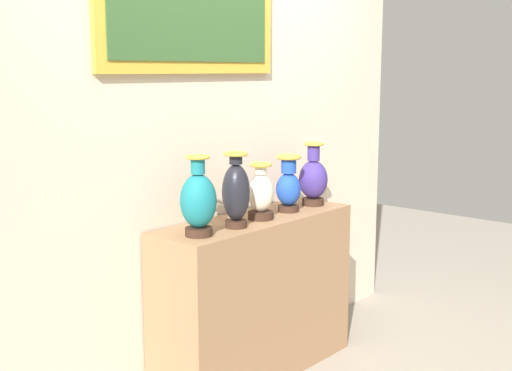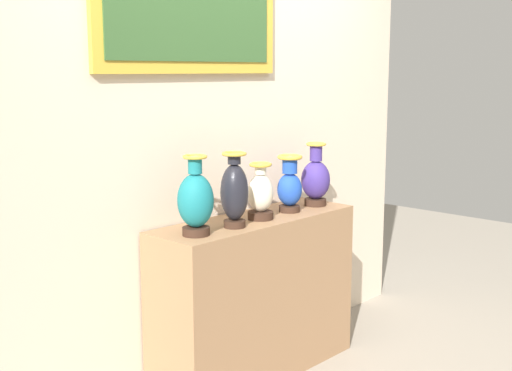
{
  "view_description": "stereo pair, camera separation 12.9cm",
  "coord_description": "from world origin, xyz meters",
  "px_view_note": "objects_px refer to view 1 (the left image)",
  "views": [
    {
      "loc": [
        -2.64,
        -2.28,
        1.66
      ],
      "look_at": [
        0.0,
        0.0,
        1.06
      ],
      "focal_mm": 46.88,
      "sensor_mm": 36.0,
      "label": 1
    },
    {
      "loc": [
        -2.55,
        -2.38,
        1.66
      ],
      "look_at": [
        0.0,
        0.0,
        1.06
      ],
      "focal_mm": 46.88,
      "sensor_mm": 36.0,
      "label": 2
    }
  ],
  "objects_px": {
    "vase_teal": "(198,201)",
    "vase_ivory": "(261,194)",
    "vase_indigo": "(313,179)",
    "vase_onyx": "(236,192)",
    "vase_sapphire": "(288,185)"
  },
  "relations": [
    {
      "from": "vase_teal",
      "to": "vase_ivory",
      "type": "xyz_separation_m",
      "value": [
        0.47,
        0.01,
        -0.03
      ]
    },
    {
      "from": "vase_ivory",
      "to": "vase_indigo",
      "type": "distance_m",
      "value": 0.49
    },
    {
      "from": "vase_onyx",
      "to": "vase_indigo",
      "type": "bearing_deg",
      "value": 3.39
    },
    {
      "from": "vase_onyx",
      "to": "vase_ivory",
      "type": "relative_size",
      "value": 1.26
    },
    {
      "from": "vase_onyx",
      "to": "vase_indigo",
      "type": "xyz_separation_m",
      "value": [
        0.71,
        0.04,
        -0.02
      ]
    },
    {
      "from": "vase_teal",
      "to": "vase_onyx",
      "type": "height_order",
      "value": "vase_teal"
    },
    {
      "from": "vase_ivory",
      "to": "vase_sapphire",
      "type": "relative_size",
      "value": 0.95
    },
    {
      "from": "vase_teal",
      "to": "vase_sapphire",
      "type": "xyz_separation_m",
      "value": [
        0.72,
        0.02,
        -0.02
      ]
    },
    {
      "from": "vase_onyx",
      "to": "vase_sapphire",
      "type": "bearing_deg",
      "value": 4.59
    },
    {
      "from": "vase_ivory",
      "to": "vase_indigo",
      "type": "height_order",
      "value": "vase_indigo"
    },
    {
      "from": "vase_teal",
      "to": "vase_ivory",
      "type": "relative_size",
      "value": 1.28
    },
    {
      "from": "vase_teal",
      "to": "vase_onyx",
      "type": "relative_size",
      "value": 1.02
    },
    {
      "from": "vase_teal",
      "to": "vase_indigo",
      "type": "relative_size",
      "value": 1.05
    },
    {
      "from": "vase_ivory",
      "to": "vase_sapphire",
      "type": "xyz_separation_m",
      "value": [
        0.25,
        0.01,
        0.01
      ]
    },
    {
      "from": "vase_teal",
      "to": "vase_sapphire",
      "type": "height_order",
      "value": "vase_teal"
    }
  ]
}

